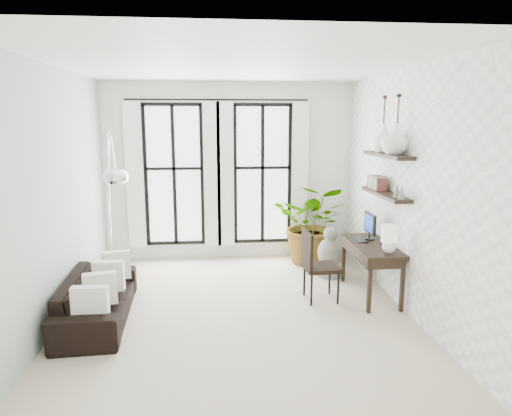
{
  "coord_description": "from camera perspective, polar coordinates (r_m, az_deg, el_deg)",
  "views": [
    {
      "loc": [
        -0.3,
        -5.8,
        2.52
      ],
      "look_at": [
        0.28,
        0.3,
        1.34
      ],
      "focal_mm": 32.0,
      "sensor_mm": 36.0,
      "label": 1
    }
  ],
  "objects": [
    {
      "name": "sofa",
      "position": [
        6.28,
        -19.18,
        -10.6
      ],
      "size": [
        0.87,
        2.0,
        0.57
      ],
      "primitive_type": "imported",
      "rotation": [
        0.0,
        0.0,
        1.62
      ],
      "color": "black",
      "rests_on": "floor"
    },
    {
      "name": "ceiling",
      "position": [
        5.85,
        -2.55,
        17.54
      ],
      "size": [
        5.0,
        5.0,
        0.0
      ],
      "primitive_type": "plane",
      "color": "white",
      "rests_on": "wall_back"
    },
    {
      "name": "wall_left",
      "position": [
        6.19,
        -23.71,
        1.4
      ],
      "size": [
        0.0,
        5.0,
        5.0
      ],
      "primitive_type": "plane",
      "rotation": [
        1.57,
        0.0,
        1.57
      ],
      "color": "#A2B5A9",
      "rests_on": "floor"
    },
    {
      "name": "wall_right",
      "position": [
        6.4,
        18.14,
        2.07
      ],
      "size": [
        0.0,
        5.0,
        5.0
      ],
      "primitive_type": "plane",
      "rotation": [
        1.57,
        0.0,
        -1.57
      ],
      "color": "white",
      "rests_on": "floor"
    },
    {
      "name": "vase_a",
      "position": [
        6.37,
        17.02,
        8.12
      ],
      "size": [
        0.37,
        0.37,
        0.38
      ],
      "primitive_type": "imported",
      "color": "white",
      "rests_on": "shelf_upper"
    },
    {
      "name": "floor",
      "position": [
        6.33,
        -2.3,
        -12.59
      ],
      "size": [
        5.0,
        5.0,
        0.0
      ],
      "primitive_type": "plane",
      "color": "#C3B49B",
      "rests_on": "ground"
    },
    {
      "name": "arc_lamp",
      "position": [
        6.55,
        -17.75,
        4.41
      ],
      "size": [
        0.74,
        1.63,
        2.38
      ],
      "color": "silver",
      "rests_on": "floor"
    },
    {
      "name": "vase_b",
      "position": [
        6.74,
        15.72,
        8.31
      ],
      "size": [
        0.37,
        0.37,
        0.38
      ],
      "primitive_type": "imported",
      "color": "white",
      "rests_on": "shelf_upper"
    },
    {
      "name": "plant",
      "position": [
        8.17,
        7.13,
        -1.94
      ],
      "size": [
        1.62,
        1.53,
        1.44
      ],
      "primitive_type": "imported",
      "rotation": [
        0.0,
        0.0,
        -0.38
      ],
      "color": "#2D7228",
      "rests_on": "floor"
    },
    {
      "name": "wall_shelves",
      "position": [
        6.68,
        15.83,
        3.64
      ],
      "size": [
        0.25,
        1.3,
        0.6
      ],
      "color": "black",
      "rests_on": "wall_right"
    },
    {
      "name": "throw_pillows",
      "position": [
        6.18,
        -18.4,
        -8.77
      ],
      "size": [
        0.4,
        1.52,
        0.4
      ],
      "color": "silver",
      "rests_on": "sofa"
    },
    {
      "name": "windows",
      "position": [
        8.29,
        -4.68,
        4.18
      ],
      "size": [
        3.26,
        0.13,
        2.65
      ],
      "color": "white",
      "rests_on": "wall_back"
    },
    {
      "name": "buddha",
      "position": [
        7.62,
        9.22,
        -5.85
      ],
      "size": [
        0.46,
        0.46,
        0.82
      ],
      "color": "gray",
      "rests_on": "floor"
    },
    {
      "name": "desk_chair",
      "position": [
        6.51,
        7.4,
        -6.61
      ],
      "size": [
        0.51,
        0.51,
        1.01
      ],
      "rotation": [
        0.0,
        0.0,
        0.06
      ],
      "color": "black",
      "rests_on": "floor"
    },
    {
      "name": "wall_back",
      "position": [
        8.36,
        -3.32,
        4.53
      ],
      "size": [
        4.5,
        0.0,
        4.5
      ],
      "primitive_type": "plane",
      "rotation": [
        1.57,
        0.0,
        0.0
      ],
      "color": "white",
      "rests_on": "floor"
    },
    {
      "name": "desk",
      "position": [
        6.73,
        14.35,
        -4.93
      ],
      "size": [
        0.56,
        1.32,
        1.17
      ],
      "color": "black",
      "rests_on": "floor"
    }
  ]
}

